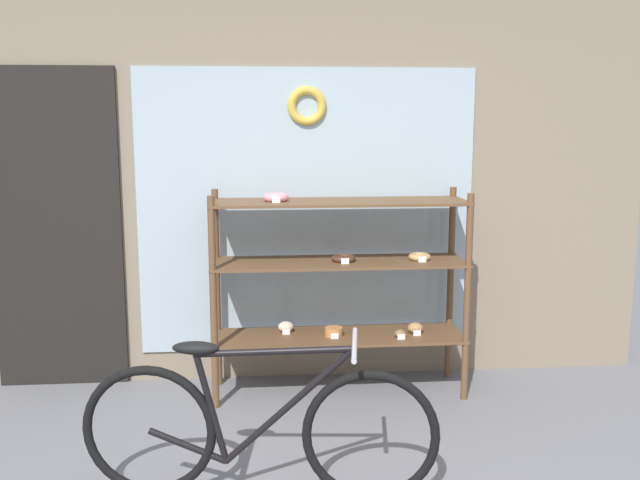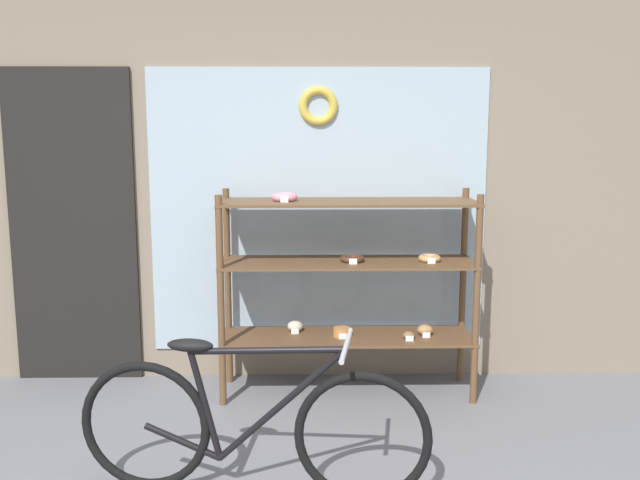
% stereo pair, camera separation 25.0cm
% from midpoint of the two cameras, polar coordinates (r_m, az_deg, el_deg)
% --- Properties ---
extents(storefront_facade, '(5.08, 0.13, 3.67)m').
position_cam_midpoint_polar(storefront_facade, '(4.78, -1.53, 9.84)').
color(storefront_facade, gray).
rests_on(storefront_facade, ground_plane).
extents(display_case, '(1.62, 0.44, 1.32)m').
position_cam_midpoint_polar(display_case, '(4.55, 3.82, -2.71)').
color(display_case, brown).
rests_on(display_case, ground_plane).
extents(bicycle, '(1.67, 0.46, 0.77)m').
position_cam_midpoint_polar(bicycle, '(3.45, -3.48, -14.67)').
color(bicycle, black).
rests_on(bicycle, ground_plane).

